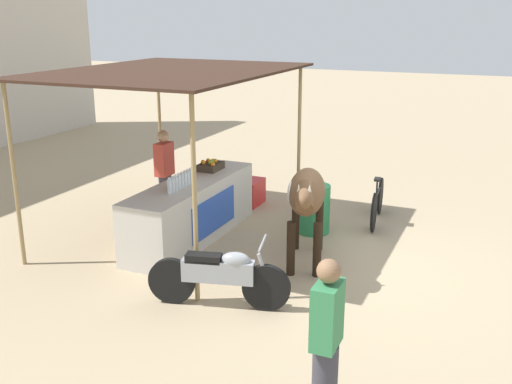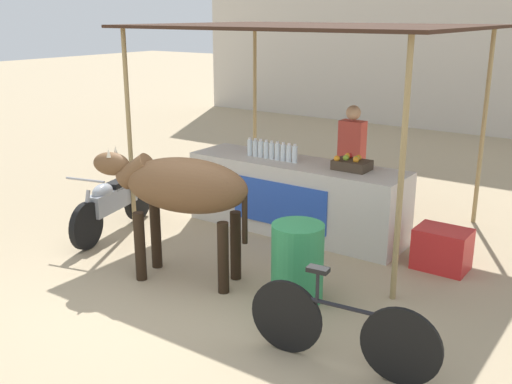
{
  "view_description": "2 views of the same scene",
  "coord_description": "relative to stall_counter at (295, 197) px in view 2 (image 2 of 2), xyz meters",
  "views": [
    {
      "loc": [
        -7.94,
        -2.39,
        3.52
      ],
      "look_at": [
        0.15,
        1.13,
        0.88
      ],
      "focal_mm": 42.0,
      "sensor_mm": 36.0,
      "label": 1
    },
    {
      "loc": [
        3.96,
        -4.35,
        2.84
      ],
      "look_at": [
        0.44,
        0.66,
        1.0
      ],
      "focal_mm": 42.0,
      "sensor_mm": 36.0,
      "label": 2
    }
  ],
  "objects": [
    {
      "name": "vendor_behind_counter",
      "position": [
        0.43,
        0.75,
        0.37
      ],
      "size": [
        0.34,
        0.22,
        1.65
      ],
      "color": "#383842",
      "rests_on": "ground"
    },
    {
      "name": "fruit_crate",
      "position": [
        0.78,
        0.05,
        0.55
      ],
      "size": [
        0.44,
        0.32,
        0.18
      ],
      "color": "#3F3326",
      "rests_on": "stall_counter"
    },
    {
      "name": "ground_plane",
      "position": [
        0.0,
        -2.2,
        -0.48
      ],
      "size": [
        60.0,
        60.0,
        0.0
      ],
      "primitive_type": "plane",
      "color": "tan"
    },
    {
      "name": "bicycle_leaning",
      "position": [
        2.01,
        -2.56,
        -0.13
      ],
      "size": [
        1.65,
        0.22,
        0.85
      ],
      "color": "black",
      "rests_on": "ground"
    },
    {
      "name": "stall_awning",
      "position": [
        0.0,
        0.3,
        2.1
      ],
      "size": [
        4.2,
        3.2,
        2.69
      ],
      "color": "#382319",
      "rests_on": "ground"
    },
    {
      "name": "water_barrel",
      "position": [
        1.07,
        -1.71,
        -0.07
      ],
      "size": [
        0.54,
        0.54,
        0.81
      ],
      "primitive_type": "cylinder",
      "color": "#2D8C51",
      "rests_on": "ground"
    },
    {
      "name": "cow",
      "position": [
        -0.22,
        -2.0,
        0.55
      ],
      "size": [
        1.85,
        0.89,
        1.44
      ],
      "color": "brown",
      "rests_on": "ground"
    },
    {
      "name": "motorcycle_parked",
      "position": [
        -1.92,
        -1.48,
        -0.05
      ],
      "size": [
        0.66,
        1.77,
        0.9
      ],
      "color": "black",
      "rests_on": "ground"
    },
    {
      "name": "water_bottle_row",
      "position": [
        -0.35,
        -0.05,
        0.59
      ],
      "size": [
        0.79,
        0.07,
        0.25
      ],
      "color": "silver",
      "rests_on": "stall_counter"
    },
    {
      "name": "stall_counter",
      "position": [
        0.0,
        0.0,
        0.0
      ],
      "size": [
        3.0,
        0.82,
        0.96
      ],
      "color": "beige",
      "rests_on": "ground"
    },
    {
      "name": "cooler_box",
      "position": [
        2.04,
        -0.1,
        -0.24
      ],
      "size": [
        0.6,
        0.44,
        0.48
      ],
      "primitive_type": "cube",
      "color": "red",
      "rests_on": "ground"
    }
  ]
}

